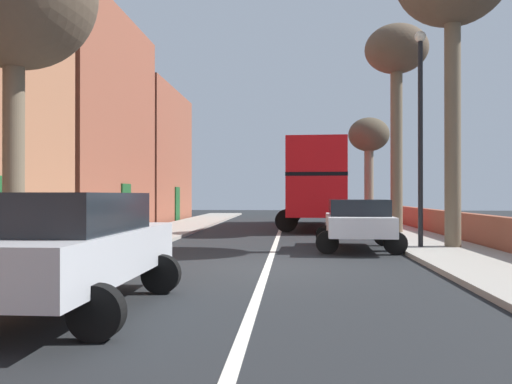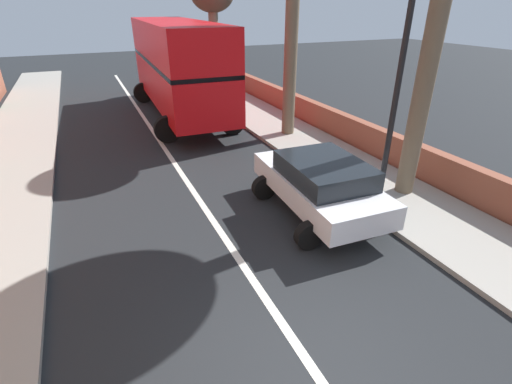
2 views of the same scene
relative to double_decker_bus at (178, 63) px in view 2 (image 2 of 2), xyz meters
The scene contains 5 objects.
ground_plane 14.51m from the double_decker_bus, 96.82° to the right, with size 84.00×84.00×0.00m, color black.
road_centre_line 14.51m from the double_decker_bus, 96.82° to the right, with size 0.16×54.00×0.01m, color silver.
double_decker_bus is the anchor object (origin of this frame).
parked_car_white_right_1 10.50m from the double_decker_bus, 85.60° to the right, with size 2.60×4.08×1.50m.
lamppost_right 10.93m from the double_decker_bus, 76.12° to the right, with size 0.32×0.32×6.31m.
Camera 2 is at (-2.28, -2.96, 4.77)m, focal length 26.35 mm.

